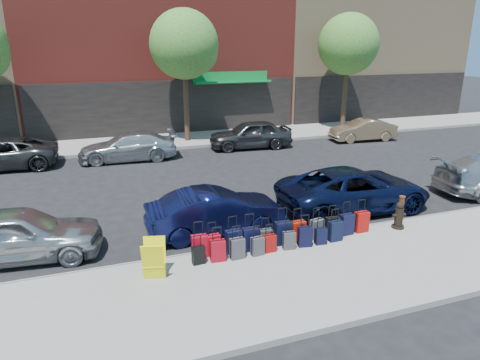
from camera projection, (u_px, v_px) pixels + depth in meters
name	position (u px, v px, depth m)	size (l,w,h in m)	color
ground	(230.00, 195.00, 16.46)	(120.00, 120.00, 0.00)	black
sidewalk_near	(312.00, 275.00, 10.60)	(60.00, 4.00, 0.15)	gray
sidewalk_far	(178.00, 140.00, 25.41)	(60.00, 4.00, 0.15)	gray
curb_near	(279.00, 241.00, 12.42)	(60.00, 0.08, 0.15)	gray
curb_far	(185.00, 148.00, 23.60)	(60.00, 0.08, 0.15)	gray
building_right	(346.00, 0.00, 34.97)	(15.00, 12.12, 18.00)	tan
tree_center	(187.00, 46.00, 23.54)	(3.80, 3.80, 7.27)	black
tree_right	(350.00, 46.00, 26.89)	(3.80, 3.80, 7.27)	black
suitcase_front_0	(199.00, 246.00, 11.28)	(0.42, 0.25, 0.99)	#AA0B1C
suitcase_front_1	(213.00, 245.00, 11.39)	(0.40, 0.24, 0.93)	#AF0B19
suitcase_front_2	(234.00, 241.00, 11.54)	(0.44, 0.26, 1.02)	black
suitcase_front_3	(250.00, 239.00, 11.63)	(0.44, 0.24, 1.05)	black
suitcase_front_4	(266.00, 238.00, 11.82)	(0.36, 0.21, 0.86)	#343439
suitcase_front_5	(283.00, 233.00, 11.99)	(0.45, 0.26, 1.07)	black
suitcase_front_6	(298.00, 231.00, 12.15)	(0.42, 0.24, 1.00)	#991A09
suitcase_front_7	(317.00, 229.00, 12.38)	(0.42, 0.29, 0.93)	#434349
suitcase_front_8	(332.00, 227.00, 12.51)	(0.41, 0.25, 0.94)	black
suitcase_front_9	(347.00, 224.00, 12.61)	(0.44, 0.26, 1.01)	black
suitcase_front_10	(361.00, 222.00, 12.80)	(0.42, 0.24, 1.01)	#A20D0A
suitcase_back_0	(198.00, 255.00, 10.95)	(0.34, 0.21, 0.77)	black
suitcase_back_1	(218.00, 250.00, 11.08)	(0.41, 0.26, 0.93)	maroon
suitcase_back_2	(237.00, 248.00, 11.21)	(0.39, 0.24, 0.90)	#39393E
suitcase_back_3	(258.00, 246.00, 11.40)	(0.37, 0.24, 0.82)	#39393E
suitcase_back_4	(270.00, 243.00, 11.59)	(0.34, 0.21, 0.79)	#900A09
suitcase_back_5	(289.00, 240.00, 11.74)	(0.36, 0.24, 0.81)	#37373B
suitcase_back_6	(305.00, 237.00, 11.89)	(0.42, 0.28, 0.92)	black
suitcase_back_7	(321.00, 236.00, 12.03)	(0.34, 0.21, 0.77)	black
suitcase_back_8	(335.00, 231.00, 12.22)	(0.41, 0.25, 0.95)	black
fire_hydrant	(399.00, 216.00, 13.04)	(0.43, 0.38, 0.84)	black
bollard	(401.00, 211.00, 13.11)	(0.18, 0.18, 0.99)	#38190C
display_rack	(154.00, 259.00, 10.26)	(0.66, 0.70, 0.95)	#FDF10E
car_near_0	(18.00, 234.00, 11.34)	(1.72, 4.28, 1.46)	#B3B6BA
car_near_1	(216.00, 212.00, 12.97)	(1.46, 4.18, 1.38)	#0D1139
car_near_2	(354.00, 189.00, 14.80)	(2.47, 5.35, 1.49)	#0B1333
car_far_1	(128.00, 147.00, 21.17)	(1.93, 4.75, 1.38)	silver
car_far_2	(250.00, 134.00, 23.63)	(1.82, 4.53, 1.55)	#333336
car_far_3	(363.00, 130.00, 25.46)	(1.36, 3.91, 1.29)	tan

